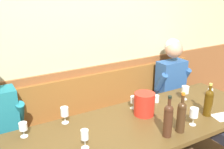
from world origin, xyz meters
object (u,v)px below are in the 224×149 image
(wine_glass_center_rear, at_px, (185,90))
(dining_table, at_px, (131,133))
(wall_bench, at_px, (96,133))
(wine_glass_center_front, at_px, (65,112))
(water_tumbler_right, at_px, (210,93))
(wine_bottle_amber_mid, at_px, (209,102))
(wine_bottle_green_tall, at_px, (168,119))
(wine_bottle_clear_water, at_px, (181,116))
(ice_bucket, at_px, (144,104))
(wine_glass_by_bottle, at_px, (23,127))
(wine_glass_near_bucket, at_px, (134,100))
(wine_glass_left_end, at_px, (85,136))
(water_tumbler_center, at_px, (156,99))
(wine_glass_mid_right, at_px, (194,113))
(person_center_left_seat, at_px, (191,98))

(wine_glass_center_rear, bearing_deg, dining_table, -167.78)
(wall_bench, bearing_deg, wine_glass_center_front, -142.22)
(water_tumbler_right, bearing_deg, wine_bottle_amber_mid, -142.46)
(wine_bottle_green_tall, bearing_deg, wine_bottle_amber_mid, 8.59)
(dining_table, distance_m, wine_bottle_clear_water, 0.47)
(water_tumbler_right, bearing_deg, wall_bench, 149.93)
(ice_bucket, relative_size, wine_glass_by_bottle, 1.72)
(wine_bottle_green_tall, bearing_deg, wine_glass_near_bucket, 85.03)
(wall_bench, xyz_separation_m, wine_glass_by_bottle, (-0.85, -0.42, 0.55))
(wine_bottle_green_tall, relative_size, wine_glass_center_rear, 2.42)
(wine_bottle_green_tall, xyz_separation_m, water_tumbler_right, (0.93, 0.36, -0.11))
(wine_bottle_green_tall, height_order, wine_glass_by_bottle, wine_bottle_green_tall)
(wine_glass_left_end, height_order, water_tumbler_right, wine_glass_left_end)
(wall_bench, xyz_separation_m, ice_bucket, (0.23, -0.60, 0.57))
(wine_glass_left_end, bearing_deg, wine_glass_by_bottle, 132.65)
(wine_bottle_amber_mid, distance_m, wine_glass_center_front, 1.33)
(wine_glass_center_front, bearing_deg, wine_glass_near_bucket, -5.69)
(water_tumbler_center, bearing_deg, wine_glass_by_bottle, 178.85)
(water_tumbler_right, bearing_deg, wine_glass_center_front, 170.63)
(wine_bottle_amber_mid, relative_size, wine_glass_near_bucket, 2.50)
(wine_glass_center_front, xyz_separation_m, wine_glass_mid_right, (0.97, -0.60, 0.00))
(person_center_left_seat, relative_size, wine_glass_mid_right, 8.17)
(wine_glass_center_front, bearing_deg, wine_glass_center_rear, -7.41)
(wine_bottle_clear_water, bearing_deg, wall_bench, 107.05)
(wine_glass_left_end, xyz_separation_m, wine_glass_near_bucket, (0.70, 0.37, -0.02))
(ice_bucket, height_order, water_tumbler_center, ice_bucket)
(person_center_left_seat, xyz_separation_m, ice_bucket, (-0.87, -0.22, 0.22))
(wall_bench, distance_m, person_center_left_seat, 1.21)
(dining_table, relative_size, wine_bottle_green_tall, 7.50)
(wine_bottle_amber_mid, height_order, wine_glass_center_front, wine_bottle_amber_mid)
(wine_bottle_amber_mid, bearing_deg, person_center_left_seat, 56.24)
(wine_glass_by_bottle, bearing_deg, wine_bottle_green_tall, -29.76)
(wine_glass_near_bucket, height_order, wine_glass_by_bottle, wine_glass_near_bucket)
(wine_glass_center_front, bearing_deg, wall_bench, 37.78)
(wine_glass_by_bottle, height_order, wine_glass_mid_right, wine_glass_mid_right)
(person_center_left_seat, xyz_separation_m, wine_glass_mid_right, (-0.61, -0.60, 0.22))
(wine_bottle_clear_water, height_order, wine_glass_left_end, wine_bottle_clear_water)
(dining_table, bearing_deg, wine_glass_near_bucket, 52.32)
(wine_bottle_green_tall, height_order, wine_glass_near_bucket, wine_bottle_green_tall)
(wine_glass_center_front, bearing_deg, ice_bucket, -17.64)
(person_center_left_seat, xyz_separation_m, wine_bottle_amber_mid, (-0.36, -0.53, 0.25))
(wall_bench, xyz_separation_m, person_center_left_seat, (1.09, -0.38, 0.35))
(person_center_left_seat, height_order, wine_bottle_clear_water, person_center_left_seat)
(wall_bench, bearing_deg, person_center_left_seat, -19.19)
(person_center_left_seat, relative_size, ice_bucket, 6.07)
(ice_bucket, relative_size, wine_glass_center_rear, 1.46)
(wine_glass_by_bottle, bearing_deg, wine_bottle_clear_water, -26.66)
(ice_bucket, relative_size, wine_glass_center_front, 1.42)
(person_center_left_seat, bearing_deg, wine_glass_by_bottle, -178.91)
(wall_bench, height_order, water_tumbler_right, wall_bench)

